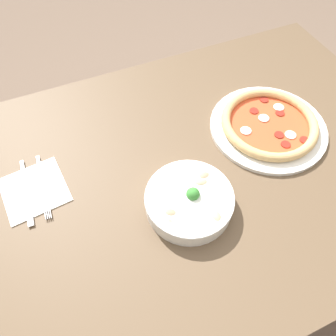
{
  "coord_description": "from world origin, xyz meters",
  "views": [
    {
      "loc": [
        0.3,
        0.44,
        1.46
      ],
      "look_at": [
        0.11,
        -0.01,
        0.77
      ],
      "focal_mm": 35.0,
      "sensor_mm": 36.0,
      "label": 1
    }
  ],
  "objects": [
    {
      "name": "napkin",
      "position": [
        0.44,
        -0.09,
        0.75
      ],
      "size": [
        0.17,
        0.17,
        0.0
      ],
      "color": "white",
      "rests_on": "dining_table"
    },
    {
      "name": "dining_table",
      "position": [
        0.0,
        0.0,
        0.64
      ],
      "size": [
        1.25,
        0.91,
        0.75
      ],
      "color": "brown",
      "rests_on": "ground_plane"
    },
    {
      "name": "knife",
      "position": [
        0.46,
        -0.1,
        0.75
      ],
      "size": [
        0.02,
        0.2,
        0.01
      ],
      "rotation": [
        0.0,
        0.0,
        1.52
      ],
      "color": "silver",
      "rests_on": "napkin"
    },
    {
      "name": "fork",
      "position": [
        0.42,
        -0.09,
        0.75
      ],
      "size": [
        0.02,
        0.2,
        0.0
      ],
      "rotation": [
        0.0,
        0.0,
        1.52
      ],
      "color": "silver",
      "rests_on": "napkin"
    },
    {
      "name": "bowl",
      "position": [
        0.1,
        0.1,
        0.77
      ],
      "size": [
        0.21,
        0.21,
        0.07
      ],
      "color": "white",
      "rests_on": "dining_table"
    },
    {
      "name": "pizza",
      "position": [
        -0.22,
        -0.03,
        0.76
      ],
      "size": [
        0.33,
        0.33,
        0.04
      ],
      "color": "white",
      "rests_on": "dining_table"
    },
    {
      "name": "ground_plane",
      "position": [
        0.0,
        0.0,
        0.0
      ],
      "size": [
        8.0,
        8.0,
        0.0
      ],
      "primitive_type": "plane",
      "color": "brown"
    }
  ]
}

